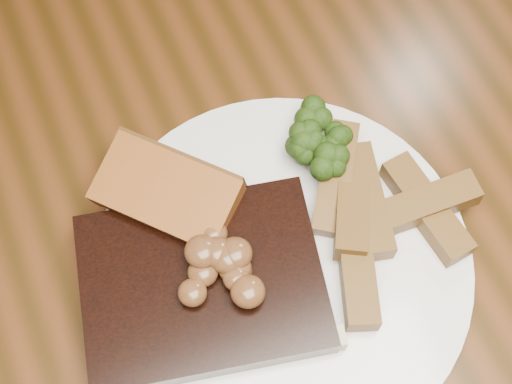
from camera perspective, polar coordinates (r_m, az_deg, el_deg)
ground at (r=1.31m, az=0.71°, el=-15.13°), size 4.50×4.50×0.00m
dining_table at (r=0.67m, az=1.34°, el=-5.44°), size 1.60×0.90×0.75m
plate at (r=0.56m, az=2.13°, el=-5.78°), size 0.36×0.36×0.01m
steak at (r=0.54m, az=-4.29°, el=-7.35°), size 0.20×0.17×0.03m
steak_bone at (r=0.53m, az=-1.70°, el=-13.27°), size 0.16×0.05×0.02m
mushroom_pile at (r=0.52m, az=-2.81°, el=-5.91°), size 0.08×0.08×0.03m
garlic_bread at (r=0.57m, az=-6.92°, el=-0.90°), size 0.11×0.12×0.02m
potato_wedges at (r=0.57m, az=8.54°, el=-1.97°), size 0.12×0.12×0.02m
broccoli_cluster at (r=0.58m, az=3.80°, el=3.69°), size 0.06×0.06×0.04m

